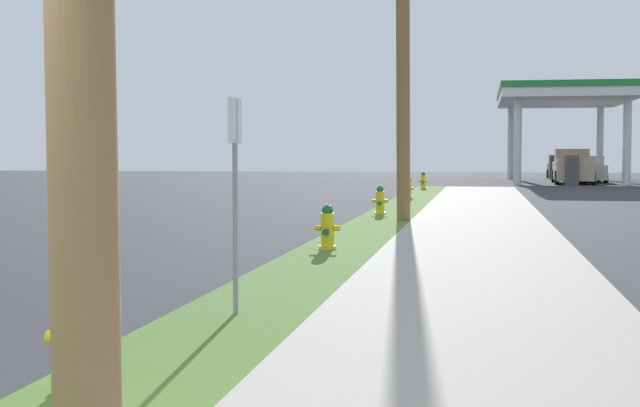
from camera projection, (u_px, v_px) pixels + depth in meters
The scene contains 10 objects.
fire_hydrant_nearest at pixel (76, 342), 5.97m from camera, with size 0.42×0.38×0.74m.
fire_hydrant_second at pixel (327, 230), 14.80m from camera, with size 0.42×0.38×0.74m.
fire_hydrant_third at pixel (380, 202), 23.31m from camera, with size 0.42×0.37×0.74m.
fire_hydrant_fourth at pixel (408, 189), 31.65m from camera, with size 0.42×0.37×0.74m.
fire_hydrant_fifth at pixel (423, 181), 40.41m from camera, with size 0.42×0.38×0.74m.
utility_pole_midground at pixel (403, 10), 21.00m from camera, with size 1.05×1.10×9.70m.
street_sign_post at pixel (235, 160), 8.76m from camera, with size 0.05×0.36×2.12m.
car_white_by_near_pump at pixel (588, 170), 53.62m from camera, with size 2.00×4.53×1.57m.
car_navy_by_far_pump at pixel (564, 168), 60.63m from camera, with size 2.03×4.54×1.57m.
truck_tan_at_forecourt at pixel (572, 167), 50.82m from camera, with size 2.29×5.47×1.97m.
Camera 1 is at (3.03, -3.51, 1.70)m, focal length 50.39 mm.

